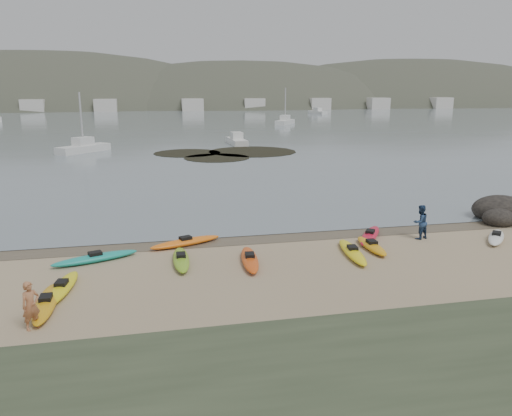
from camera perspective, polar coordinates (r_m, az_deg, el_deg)
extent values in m
plane|color=tan|center=(25.98, 0.00, -3.22)|extent=(600.00, 600.00, 0.00)
plane|color=brown|center=(25.69, 0.14, -3.40)|extent=(60.00, 60.00, 0.00)
plane|color=slate|center=(324.44, -11.47, 12.00)|extent=(1200.00, 1200.00, 0.00)
ellipsoid|color=orange|center=(19.21, -22.85, -10.00)|extent=(0.76, 3.59, 0.34)
ellipsoid|color=yellow|center=(23.39, 10.95, -4.96)|extent=(1.12, 3.81, 0.34)
ellipsoid|color=orange|center=(24.45, 13.06, -4.25)|extent=(0.75, 2.97, 0.34)
ellipsoid|color=orange|center=(24.64, -8.05, -3.89)|extent=(3.69, 1.98, 0.34)
ellipsoid|color=white|center=(27.93, 25.76, -3.04)|extent=(2.51, 2.72, 0.34)
ellipsoid|color=teal|center=(23.29, -17.88, -5.46)|extent=(3.81, 1.97, 0.34)
ellipsoid|color=#7EB223|center=(22.23, -8.55, -5.85)|extent=(0.76, 3.35, 0.34)
ellipsoid|color=#DD4D13|center=(21.99, -0.72, -5.91)|extent=(1.07, 3.52, 0.34)
ellipsoid|color=red|center=(26.14, 12.90, -3.07)|extent=(2.64, 3.37, 0.34)
ellipsoid|color=yellow|center=(20.36, -21.30, -8.53)|extent=(1.20, 3.53, 0.34)
imported|color=#B37047|center=(17.58, -24.35, -10.13)|extent=(0.70, 0.66, 1.60)
imported|color=navy|center=(26.62, 18.26, -1.54)|extent=(1.01, 0.88, 1.76)
ellipsoid|color=black|center=(32.83, 25.99, -0.60)|extent=(3.28, 2.55, 1.64)
ellipsoid|color=black|center=(31.25, 25.97, -1.41)|extent=(1.82, 1.64, 1.09)
cylinder|color=black|center=(54.93, -4.51, 5.71)|extent=(7.20, 7.20, 0.04)
cylinder|color=black|center=(60.20, -0.44, 6.45)|extent=(10.53, 10.53, 0.04)
cylinder|color=black|center=(59.37, -7.85, 6.22)|extent=(7.87, 7.87, 0.04)
cube|color=silver|center=(63.13, -19.10, 6.45)|extent=(6.00, 6.37, 0.96)
cube|color=silver|center=(68.07, -2.21, 7.62)|extent=(2.00, 6.43, 0.89)
cube|color=silver|center=(106.51, 3.34, 9.79)|extent=(5.74, 7.22, 1.02)
cube|color=silver|center=(149.73, 7.05, 10.80)|extent=(3.97, 7.38, 1.00)
ellipsoid|color=#384235|center=(224.34, -22.40, 6.04)|extent=(220.00, 120.00, 80.00)
ellipsoid|color=#384235|center=(219.24, -1.52, 7.61)|extent=(200.00, 110.00, 68.00)
ellipsoid|color=#384235|center=(258.08, 17.10, 7.52)|extent=(230.00, 130.00, 76.00)
cube|color=beige|center=(173.34, -24.83, 10.54)|extent=(7.00, 5.00, 4.00)
cube|color=beige|center=(169.88, -16.77, 11.16)|extent=(7.00, 5.00, 4.00)
cube|color=beige|center=(169.77, -8.52, 11.58)|extent=(7.00, 5.00, 4.00)
cube|color=beige|center=(173.03, -0.40, 11.76)|extent=(7.00, 5.00, 4.00)
cube|color=beige|center=(179.46, 7.29, 11.72)|extent=(7.00, 5.00, 4.00)
cube|color=beige|center=(188.74, 14.32, 11.50)|extent=(7.00, 5.00, 4.00)
cube|color=beige|center=(200.49, 20.60, 11.16)|extent=(7.00, 5.00, 4.00)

